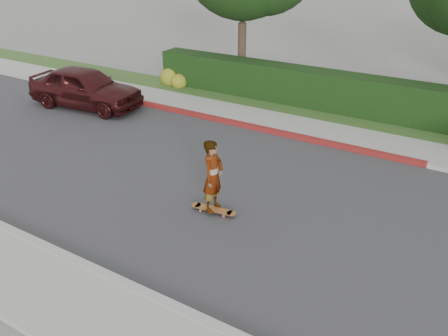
{
  "coord_description": "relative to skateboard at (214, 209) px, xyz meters",
  "views": [
    {
      "loc": [
        1.6,
        -8.56,
        5.88
      ],
      "look_at": [
        -3.09,
        -0.56,
        1.0
      ],
      "focal_mm": 35.0,
      "sensor_mm": 36.0,
      "label": 1
    }
  ],
  "objects": [
    {
      "name": "skateboarder",
      "position": [
        0.0,
        0.0,
        0.91
      ],
      "size": [
        0.45,
        0.66,
        1.79
      ],
      "primitive_type": "imported",
      "rotation": [
        0.0,
        0.0,
        1.6
      ],
      "color": "white",
      "rests_on": "skateboard"
    },
    {
      "name": "ground",
      "position": [
        3.09,
        1.06,
        -0.1
      ],
      "size": [
        120.0,
        120.0,
        0.0
      ],
      "primitive_type": "plane",
      "color": "slate",
      "rests_on": "ground"
    },
    {
      "name": "sidewalk_far",
      "position": [
        3.09,
        6.06,
        -0.04
      ],
      "size": [
        60.0,
        1.6,
        0.12
      ],
      "primitive_type": "cube",
      "color": "gray",
      "rests_on": "ground"
    },
    {
      "name": "road",
      "position": [
        3.09,
        1.06,
        -0.1
      ],
      "size": [
        60.0,
        8.0,
        0.01
      ],
      "primitive_type": "cube",
      "color": "#2D2D30",
      "rests_on": "ground"
    },
    {
      "name": "skateboard",
      "position": [
        0.0,
        0.0,
        0.0
      ],
      "size": [
        1.17,
        0.37,
        0.11
      ],
      "rotation": [
        0.0,
        0.0,
        0.13
      ],
      "color": "#C65636",
      "rests_on": "ground"
    },
    {
      "name": "planting_strip",
      "position": [
        3.09,
        7.66,
        -0.05
      ],
      "size": [
        60.0,
        1.6,
        0.1
      ],
      "primitive_type": "cube",
      "color": "#2D4C1E",
      "rests_on": "ground"
    },
    {
      "name": "curb_red_section",
      "position": [
        -1.91,
        5.16,
        -0.02
      ],
      "size": [
        12.0,
        0.21,
        0.15
      ],
      "primitive_type": "cube",
      "color": "maroon",
      "rests_on": "ground"
    },
    {
      "name": "car_maroon",
      "position": [
        -8.23,
        3.91,
        0.68
      ],
      "size": [
        4.74,
        2.31,
        1.56
      ],
      "primitive_type": "imported",
      "rotation": [
        0.0,
        0.0,
        1.68
      ],
      "color": "#3C1314",
      "rests_on": "ground"
    },
    {
      "name": "hedge",
      "position": [
        0.09,
        8.26,
        0.65
      ],
      "size": [
        15.0,
        1.0,
        1.5
      ],
      "primitive_type": "cube",
      "color": "black",
      "rests_on": "ground"
    },
    {
      "name": "flowering_shrub",
      "position": [
        -6.92,
        7.8,
        0.23
      ],
      "size": [
        1.4,
        1.0,
        0.9
      ],
      "color": "#2D4C19",
      "rests_on": "ground"
    },
    {
      "name": "curb_far",
      "position": [
        3.09,
        5.16,
        -0.03
      ],
      "size": [
        60.0,
        0.2,
        0.15
      ],
      "primitive_type": "cube",
      "color": "#9E9E99",
      "rests_on": "ground"
    }
  ]
}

